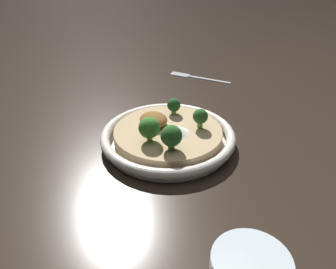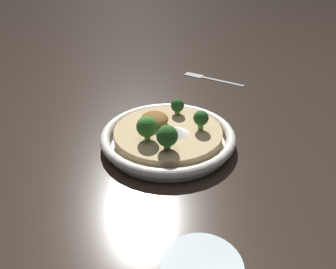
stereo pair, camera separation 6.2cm
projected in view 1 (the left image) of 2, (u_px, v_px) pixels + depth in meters
ground_plane at (168, 143)px, 0.67m from camera, size 6.00×6.00×0.00m
risotto_bowl at (168, 136)px, 0.66m from camera, size 0.27×0.27×0.03m
cheese_sprinkle at (177, 130)px, 0.64m from camera, size 0.05×0.05×0.01m
crispy_onion_garnish at (153, 120)px, 0.66m from camera, size 0.06×0.06×0.02m
broccoli_back_left at (171, 136)px, 0.58m from camera, size 0.04×0.04×0.05m
broccoli_front_left at (200, 117)px, 0.65m from camera, size 0.03×0.03×0.04m
broccoli_front_right at (174, 105)px, 0.70m from camera, size 0.03×0.03×0.03m
broccoli_back at (149, 128)px, 0.60m from camera, size 0.04×0.04×0.05m
fork_utensil at (193, 76)px, 0.99m from camera, size 0.15×0.14×0.00m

